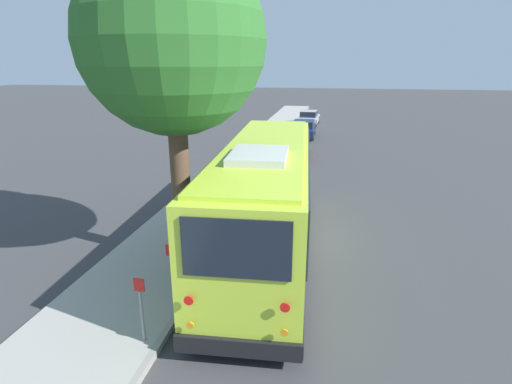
% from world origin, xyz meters
% --- Properties ---
extents(ground_plane, '(160.00, 160.00, 0.00)m').
position_xyz_m(ground_plane, '(0.00, 0.00, 0.00)').
color(ground_plane, '#3D3D3F').
extents(sidewalk_slab, '(80.00, 3.01, 0.15)m').
position_xyz_m(sidewalk_slab, '(0.00, 3.58, 0.07)').
color(sidewalk_slab, '#A3A099').
rests_on(sidewalk_slab, ground).
extents(curb_strip, '(80.00, 0.14, 0.15)m').
position_xyz_m(curb_strip, '(0.00, 2.01, 0.07)').
color(curb_strip, gray).
rests_on(curb_strip, ground).
extents(shuttle_bus, '(10.59, 3.28, 3.45)m').
position_xyz_m(shuttle_bus, '(-1.14, 0.65, 1.85)').
color(shuttle_bus, '#BCDB38').
rests_on(shuttle_bus, ground).
extents(parked_sedan_maroon, '(4.16, 1.79, 1.32)m').
position_xyz_m(parked_sedan_maroon, '(11.64, 1.08, 0.61)').
color(parked_sedan_maroon, maroon).
rests_on(parked_sedan_maroon, ground).
extents(parked_sedan_navy, '(4.18, 1.77, 1.29)m').
position_xyz_m(parked_sedan_navy, '(18.48, 1.02, 0.59)').
color(parked_sedan_navy, '#19234C').
rests_on(parked_sedan_navy, ground).
extents(parked_sedan_silver, '(4.21, 1.86, 1.28)m').
position_xyz_m(parked_sedan_silver, '(25.07, 1.04, 0.59)').
color(parked_sedan_silver, '#A8AAAF').
rests_on(parked_sedan_silver, ground).
extents(street_tree, '(4.69, 4.69, 8.93)m').
position_xyz_m(street_tree, '(-2.24, 2.81, 6.32)').
color(street_tree, brown).
rests_on(street_tree, sidewalk_slab).
extents(sign_post_near, '(0.06, 0.22, 1.40)m').
position_xyz_m(sign_post_near, '(-6.03, 2.32, 0.88)').
color(sign_post_near, gray).
rests_on(sign_post_near, sidewalk_slab).
extents(sign_post_far, '(0.06, 0.22, 1.39)m').
position_xyz_m(sign_post_far, '(-4.48, 2.32, 0.87)').
color(sign_post_far, gray).
rests_on(sign_post_far, sidewalk_slab).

